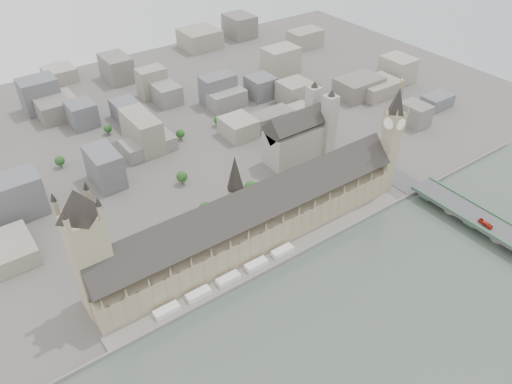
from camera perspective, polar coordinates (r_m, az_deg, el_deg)
ground at (r=390.67m, az=1.21°, el=-7.19°), size 900.00×900.00×0.00m
embankment_wall at (r=381.21m, az=2.57°, el=-8.29°), size 600.00×1.50×3.00m
river_terrace at (r=385.72m, az=1.88°, el=-7.71°), size 270.00×15.00×2.00m
terrace_tents at (r=367.80m, az=-3.19°, el=-9.87°), size 118.00×7.00×4.00m
palace_of_westminster at (r=387.40m, az=-0.49°, el=-3.13°), size 265.00×40.73×55.44m
elizabeth_tower at (r=441.13m, az=15.27°, el=6.47°), size 17.00×17.00×107.50m
victoria_tower at (r=333.47m, az=-18.64°, el=-5.94°), size 30.00×30.00×100.00m
central_tower at (r=365.59m, az=-2.37°, el=1.05°), size 13.00×13.00×48.00m
westminster_bridge at (r=447.35m, az=25.30°, el=-3.93°), size 25.00×325.00×10.25m
westminster_abbey at (r=491.53m, az=5.01°, el=6.52°), size 68.00×36.00×64.00m
city_skyline_inland at (r=559.00m, az=-14.15°, el=8.73°), size 720.00×360.00×38.00m
park_trees at (r=419.25m, az=-4.79°, el=-2.37°), size 110.00×30.00×15.00m
red_bus_north at (r=440.06m, az=24.75°, el=-3.32°), size 4.40×12.62×3.44m
car_approach at (r=496.27m, az=14.79°, el=3.76°), size 2.72×5.06×1.39m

